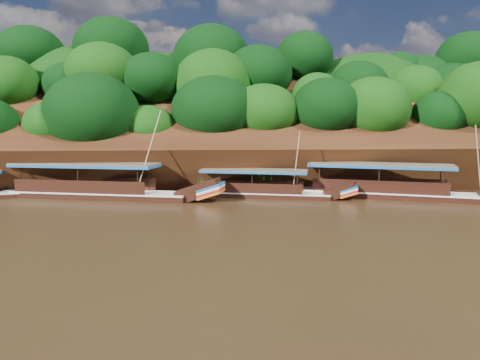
# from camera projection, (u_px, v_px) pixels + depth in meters

# --- Properties ---
(ground) EXTENTS (160.00, 160.00, 0.00)m
(ground) POSITION_uv_depth(u_px,v_px,m) (281.00, 216.00, 29.78)
(ground) COLOR black
(ground) RESTS_ON ground
(riverbank) EXTENTS (120.00, 30.06, 19.40)m
(riverbank) POSITION_uv_depth(u_px,v_px,m) (247.00, 158.00, 52.01)
(riverbank) COLOR black
(riverbank) RESTS_ON ground
(boat_0) EXTENTS (16.18, 8.24, 6.24)m
(boat_0) POSITION_uv_depth(u_px,v_px,m) (402.00, 191.00, 36.44)
(boat_0) COLOR black
(boat_0) RESTS_ON ground
(boat_1) EXTENTS (12.75, 4.96, 5.67)m
(boat_1) POSITION_uv_depth(u_px,v_px,m) (270.00, 191.00, 36.98)
(boat_1) COLOR black
(boat_1) RESTS_ON ground
(boat_2) EXTENTS (17.51, 6.53, 7.35)m
(boat_2) POSITION_uv_depth(u_px,v_px,m) (107.00, 190.00, 36.53)
(boat_2) COLOR black
(boat_2) RESTS_ON ground
(reeds) EXTENTS (49.86, 2.39, 2.27)m
(reeds) POSITION_uv_depth(u_px,v_px,m) (227.00, 183.00, 38.89)
(reeds) COLOR #1C5D17
(reeds) RESTS_ON ground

